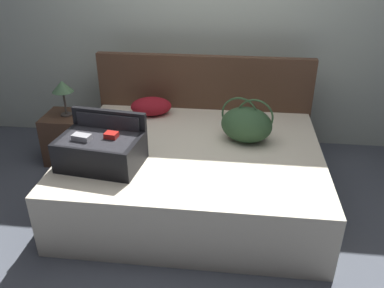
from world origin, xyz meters
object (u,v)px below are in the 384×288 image
at_px(nightstand, 70,137).
at_px(table_lamp, 62,88).
at_px(bed, 194,175).
at_px(pillow_near_headboard, 151,106).
at_px(duffel_bag, 246,124).
at_px(hard_case_large, 101,148).

bearing_deg(nightstand, table_lamp, 0.00).
bearing_deg(bed, pillow_near_headboard, 127.47).
height_order(duffel_bag, table_lamp, duffel_bag).
relative_size(duffel_bag, pillow_near_headboard, 1.24).
height_order(hard_case_large, duffel_bag, duffel_bag).
relative_size(bed, pillow_near_headboard, 5.30).
height_order(bed, hard_case_large, hard_case_large).
relative_size(hard_case_large, nightstand, 1.31).
relative_size(bed, duffel_bag, 4.29).
bearing_deg(nightstand, bed, -23.40).
bearing_deg(pillow_near_headboard, hard_case_large, -100.21).
bearing_deg(bed, table_lamp, 156.60).
bearing_deg(nightstand, hard_case_large, -53.97).
distance_m(duffel_bag, pillow_near_headboard, 0.99).
distance_m(hard_case_large, table_lamp, 1.10).
relative_size(duffel_bag, table_lamp, 1.37).
height_order(bed, duffel_bag, duffel_bag).
bearing_deg(duffel_bag, bed, -156.93).
bearing_deg(table_lamp, nightstand, 0.00).
bearing_deg(duffel_bag, table_lamp, 167.29).
distance_m(hard_case_large, nightstand, 1.16).
bearing_deg(pillow_near_headboard, bed, -52.53).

